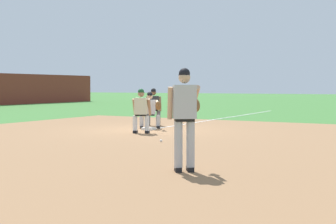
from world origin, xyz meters
TOP-DOWN VIEW (x-y plane):
  - ground_plane at (0.00, 0.00)m, footprint 160.00×160.00m
  - infield_dirt_patch at (-3.29, -2.40)m, footprint 18.00×18.00m
  - foul_line_stripe at (7.23, 0.00)m, footprint 14.46×0.10m
  - first_base_bag at (0.00, 0.00)m, footprint 0.38×0.38m
  - baseball at (-2.87, -2.17)m, footprint 0.07×0.07m
  - pitcher at (-6.53, -4.79)m, footprint 0.85×0.57m
  - first_baseman at (0.49, 0.21)m, footprint 0.79×1.06m
  - baserunner at (-1.11, -0.40)m, footprint 0.57×0.67m
  - umpire at (1.66, 0.79)m, footprint 0.64×0.68m

SIDE VIEW (x-z plane):
  - ground_plane at x=0.00m, z-range 0.00..0.00m
  - infield_dirt_patch at x=-3.29m, z-range 0.00..0.01m
  - foul_line_stripe at x=7.23m, z-range 0.01..0.01m
  - baseball at x=-2.87m, z-range 0.00..0.07m
  - first_base_bag at x=0.00m, z-range 0.00..0.09m
  - first_baseman at x=0.49m, z-range 0.06..1.40m
  - baserunner at x=-1.11m, z-range 0.06..1.52m
  - umpire at x=1.66m, z-range 0.06..1.52m
  - pitcher at x=-6.53m, z-range 0.13..1.99m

